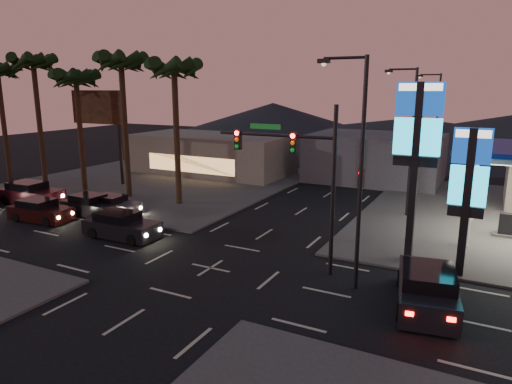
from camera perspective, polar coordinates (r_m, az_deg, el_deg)
The scene contains 24 objects.
ground at distance 23.00m, azimuth -5.71°, elevation -9.43°, with size 140.00×140.00×0.00m, color black.
corner_lot_nw at distance 44.54m, azimuth -11.78°, elevation 1.41°, with size 24.00×24.00×0.12m, color #47443F.
pylon_sign_tall at distance 23.59m, azimuth 19.49°, elevation 6.52°, with size 2.20×0.35×9.00m.
pylon_sign_short at distance 22.63m, azimuth 25.05°, elevation 1.35°, with size 1.60×0.35×7.00m.
traffic_signal_mast at distance 21.58m, azimuth 5.31°, elevation 3.55°, with size 6.10×0.39×8.00m.
pedestal_signal at distance 26.16m, azimuth 12.90°, elevation -0.23°, with size 0.32×0.39×4.30m.
streetlight_near at distance 19.63m, azimuth 12.49°, elevation 3.81°, with size 2.14×0.25×10.00m.
streetlight_mid at distance 32.28m, azimuth 18.60°, elevation 6.90°, with size 2.14×0.25×10.00m.
streetlight_far at distance 46.12m, azimuth 21.42°, elevation 8.29°, with size 2.14×0.25×10.00m.
palm_a at distance 34.26m, azimuth -10.17°, elevation 13.89°, with size 4.41×4.41×10.86m.
palm_b at distance 37.52m, azimuth -16.47°, elevation 14.30°, with size 4.41×4.41×11.46m.
palm_c at distance 41.09m, azimuth -21.55°, elevation 12.25°, with size 4.41×4.41×10.26m.
palm_d at distance 44.98m, azimuth -26.01°, elevation 13.46°, with size 4.41×4.41×11.66m.
billboard at distance 44.63m, azimuth -19.17°, elevation 9.13°, with size 6.00×0.30×8.50m.
building_far_west at distance 47.84m, azimuth -5.48°, elevation 4.76°, with size 16.00×8.00×4.00m, color #726B5B.
building_far_mid at distance 45.30m, azimuth 14.74°, elevation 4.20°, with size 12.00×9.00×4.40m, color #4C4C51.
hill_left at distance 86.19m, azimuth 2.14°, elevation 9.08°, with size 40.00×40.00×6.00m, color black.
hill_center at distance 78.92m, azimuth 18.92°, elevation 7.32°, with size 60.00×60.00×4.00m, color black.
car_lane_a_front at distance 28.30m, azimuth -16.50°, elevation -4.08°, with size 4.76×2.10×1.53m.
car_lane_a_mid at distance 33.78m, azimuth -25.37°, elevation -2.15°, with size 4.56×2.15×1.45m.
car_lane_b_front at distance 33.69m, azimuth -17.53°, elevation -1.61°, with size 4.17×1.85×1.34m.
car_lane_b_mid at distance 33.92m, azimuth -19.97°, elevation -1.62°, with size 4.49×2.01×1.44m.
car_lane_b_rear at distance 39.09m, azimuth -26.37°, elevation -0.18°, with size 5.28×2.47×1.68m.
suv_station at distance 20.07m, azimuth 20.56°, elevation -11.21°, with size 3.00×5.41×1.71m.
Camera 1 is at (11.75, -17.75, 8.71)m, focal length 32.00 mm.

